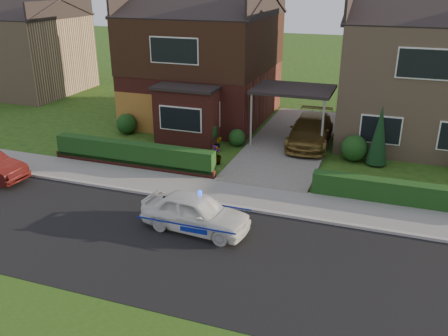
% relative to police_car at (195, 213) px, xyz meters
% --- Properties ---
extents(ground, '(120.00, 120.00, 0.00)m').
position_rel_police_car_xyz_m(ground, '(1.09, -1.20, -0.62)').
color(ground, '#1D4312').
rests_on(ground, ground).
extents(road, '(60.00, 6.00, 0.02)m').
position_rel_police_car_xyz_m(road, '(1.09, -1.20, -0.62)').
color(road, black).
rests_on(road, ground).
extents(kerb, '(60.00, 0.16, 0.12)m').
position_rel_police_car_xyz_m(kerb, '(1.09, 1.85, -0.56)').
color(kerb, '#9E9993').
rests_on(kerb, ground).
extents(sidewalk, '(60.00, 2.00, 0.10)m').
position_rel_police_car_xyz_m(sidewalk, '(1.09, 2.90, -0.57)').
color(sidewalk, slate).
rests_on(sidewalk, ground).
extents(driveway, '(3.80, 12.00, 0.12)m').
position_rel_police_car_xyz_m(driveway, '(1.09, 9.80, -0.56)').
color(driveway, '#666059').
rests_on(driveway, ground).
extents(house_left, '(7.50, 9.53, 7.25)m').
position_rel_police_car_xyz_m(house_left, '(-4.69, 12.70, 3.19)').
color(house_left, maroon).
rests_on(house_left, ground).
extents(house_right, '(7.50, 8.06, 7.25)m').
position_rel_police_car_xyz_m(house_right, '(6.89, 12.79, 3.04)').
color(house_right, '#A38164').
rests_on(house_right, ground).
extents(carport_link, '(3.80, 3.00, 2.77)m').
position_rel_police_car_xyz_m(carport_link, '(1.09, 9.75, 2.04)').
color(carport_link, black).
rests_on(carport_link, ground).
extents(garage_door, '(2.20, 0.10, 2.10)m').
position_rel_police_car_xyz_m(garage_door, '(-7.16, 8.76, 0.43)').
color(garage_door, brown).
rests_on(garage_door, ground).
extents(dwarf_wall, '(7.70, 0.25, 0.36)m').
position_rel_police_car_xyz_m(dwarf_wall, '(-4.71, 4.10, -0.44)').
color(dwarf_wall, maroon).
rests_on(dwarf_wall, ground).
extents(hedge_left, '(7.50, 0.55, 0.90)m').
position_rel_police_car_xyz_m(hedge_left, '(-4.71, 4.25, -0.62)').
color(hedge_left, '#113514').
rests_on(hedge_left, ground).
extents(hedge_right, '(7.50, 0.55, 0.80)m').
position_rel_police_car_xyz_m(hedge_right, '(6.89, 4.15, -0.62)').
color(hedge_right, '#113514').
rests_on(hedge_right, ground).
extents(shrub_left_far, '(1.08, 1.08, 1.08)m').
position_rel_police_car_xyz_m(shrub_left_far, '(-7.41, 8.30, -0.08)').
color(shrub_left_far, '#113514').
rests_on(shrub_left_far, ground).
extents(shrub_left_mid, '(1.32, 1.32, 1.32)m').
position_rel_police_car_xyz_m(shrub_left_mid, '(-2.91, 8.10, 0.04)').
color(shrub_left_mid, '#113514').
rests_on(shrub_left_mid, ground).
extents(shrub_left_near, '(0.84, 0.84, 0.84)m').
position_rel_police_car_xyz_m(shrub_left_near, '(-1.31, 8.40, -0.20)').
color(shrub_left_near, '#113514').
rests_on(shrub_left_near, ground).
extents(shrub_right_near, '(1.20, 1.20, 1.20)m').
position_rel_police_car_xyz_m(shrub_right_near, '(4.29, 8.20, -0.02)').
color(shrub_right_near, '#113514').
rests_on(shrub_right_near, ground).
extents(conifer_a, '(0.90, 0.90, 2.60)m').
position_rel_police_car_xyz_m(conifer_a, '(5.29, 8.00, 0.68)').
color(conifer_a, black).
rests_on(conifer_a, ground).
extents(neighbour_left, '(6.50, 7.00, 5.20)m').
position_rel_police_car_xyz_m(neighbour_left, '(-18.91, 14.80, 1.98)').
color(neighbour_left, '#A38164').
rests_on(neighbour_left, ground).
extents(police_car, '(3.34, 3.75, 1.40)m').
position_rel_police_car_xyz_m(police_car, '(0.00, 0.00, 0.00)').
color(police_car, white).
rests_on(police_car, ground).
extents(driveway_car, '(2.08, 4.75, 1.36)m').
position_rel_police_car_xyz_m(driveway_car, '(2.09, 9.52, 0.18)').
color(driveway_car, brown).
rests_on(driveway_car, driveway).
extents(potted_plant_a, '(0.47, 0.40, 0.75)m').
position_rel_police_car_xyz_m(potted_plant_a, '(-3.40, 4.87, -0.24)').
color(potted_plant_a, gray).
rests_on(potted_plant_a, ground).
extents(potted_plant_b, '(0.51, 0.49, 0.73)m').
position_rel_police_car_xyz_m(potted_plant_b, '(-1.92, 7.32, -0.26)').
color(potted_plant_b, gray).
rests_on(potted_plant_b, ground).
extents(potted_plant_c, '(0.51, 0.51, 0.85)m').
position_rel_police_car_xyz_m(potted_plant_c, '(-1.41, 5.74, -0.19)').
color(potted_plant_c, gray).
rests_on(potted_plant_c, ground).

